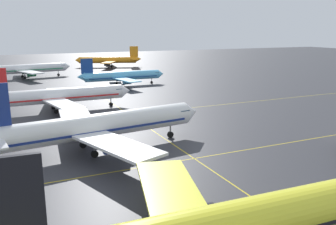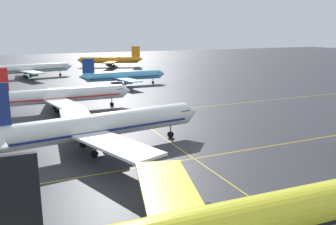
{
  "view_description": "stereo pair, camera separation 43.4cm",
  "coord_description": "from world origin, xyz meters",
  "px_view_note": "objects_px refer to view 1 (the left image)",
  "views": [
    {
      "loc": [
        -26.3,
        -15.81,
        20.36
      ],
      "look_at": [
        -0.93,
        39.84,
        5.97
      ],
      "focal_mm": 38.1,
      "sensor_mm": 36.0,
      "label": 1
    },
    {
      "loc": [
        -25.91,
        -15.99,
        20.36
      ],
      "look_at": [
        -0.93,
        39.84,
        5.97
      ],
      "focal_mm": 38.1,
      "sensor_mm": 36.0,
      "label": 2
    }
  ],
  "objects_px": {
    "airliner_third_row": "(60,96)",
    "airliner_second_row": "(97,126)",
    "airliner_far_right_stand": "(27,69)",
    "airliner_distant_taxiway": "(109,60)",
    "airliner_far_left_stand": "(122,76)"
  },
  "relations": [
    {
      "from": "airliner_far_left_stand",
      "to": "airliner_distant_taxiway",
      "type": "distance_m",
      "value": 66.92
    },
    {
      "from": "airliner_third_row",
      "to": "airliner_far_right_stand",
      "type": "distance_m",
      "value": 69.97
    },
    {
      "from": "airliner_third_row",
      "to": "airliner_far_left_stand",
      "type": "relative_size",
      "value": 1.12
    },
    {
      "from": "airliner_third_row",
      "to": "airliner_second_row",
      "type": "bearing_deg",
      "value": -87.92
    },
    {
      "from": "airliner_third_row",
      "to": "airliner_distant_taxiway",
      "type": "relative_size",
      "value": 1.05
    },
    {
      "from": "airliner_far_left_stand",
      "to": "airliner_second_row",
      "type": "bearing_deg",
      "value": -110.57
    },
    {
      "from": "airliner_third_row",
      "to": "airliner_far_right_stand",
      "type": "bearing_deg",
      "value": 93.08
    },
    {
      "from": "airliner_third_row",
      "to": "airliner_far_left_stand",
      "type": "distance_m",
      "value": 43.21
    },
    {
      "from": "airliner_second_row",
      "to": "airliner_far_right_stand",
      "type": "xyz_separation_m",
      "value": [
        -5.0,
        104.04,
        -0.43
      ]
    },
    {
      "from": "airliner_far_left_stand",
      "to": "airliner_distant_taxiway",
      "type": "height_order",
      "value": "airliner_distant_taxiway"
    },
    {
      "from": "airliner_far_left_stand",
      "to": "airliner_distant_taxiway",
      "type": "xyz_separation_m",
      "value": [
        13.18,
        65.61,
        0.32
      ]
    },
    {
      "from": "airliner_far_left_stand",
      "to": "airliner_distant_taxiway",
      "type": "relative_size",
      "value": 0.94
    },
    {
      "from": "airliner_third_row",
      "to": "airliner_far_left_stand",
      "type": "height_order",
      "value": "airliner_third_row"
    },
    {
      "from": "airliner_far_left_stand",
      "to": "airliner_distant_taxiway",
      "type": "bearing_deg",
      "value": 78.64
    },
    {
      "from": "airliner_third_row",
      "to": "airliner_far_right_stand",
      "type": "relative_size",
      "value": 0.99
    }
  ]
}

